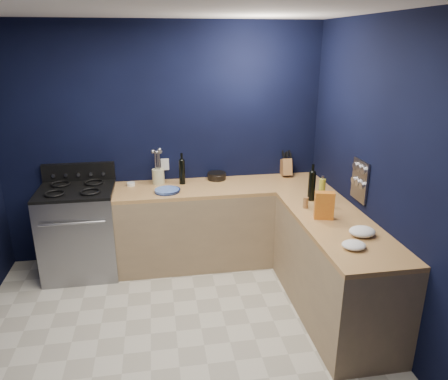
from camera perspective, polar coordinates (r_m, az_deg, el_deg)
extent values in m
cube|color=beige|center=(3.74, -6.23, -20.49)|extent=(3.50, 3.50, 0.02)
cube|color=silver|center=(2.88, -8.28, 23.71)|extent=(3.50, 3.50, 0.02)
cube|color=black|center=(4.76, -8.09, 6.06)|extent=(3.50, 0.02, 2.60)
cube|color=black|center=(3.59, 22.23, 0.32)|extent=(0.02, 3.50, 2.60)
cube|color=#947957|center=(4.78, -0.26, -4.70)|extent=(2.30, 0.63, 0.86)
cube|color=brown|center=(4.62, -0.26, 0.40)|extent=(2.30, 0.63, 0.04)
cube|color=#947957|center=(4.02, 14.50, -10.39)|extent=(0.63, 1.67, 0.86)
cube|color=brown|center=(3.82, 15.07, -4.51)|extent=(0.63, 1.67, 0.04)
cube|color=gray|center=(4.78, -18.73, -5.42)|extent=(0.76, 0.66, 0.92)
cube|color=black|center=(4.51, -19.30, -7.19)|extent=(0.59, 0.02, 0.42)
cube|color=black|center=(4.61, -19.36, -0.04)|extent=(0.76, 0.66, 0.03)
cube|color=black|center=(4.86, -18.95, 2.29)|extent=(0.76, 0.06, 0.20)
cube|color=gray|center=(4.06, 17.81, 1.21)|extent=(0.02, 0.28, 0.38)
cube|color=white|center=(4.79, -7.96, 3.44)|extent=(0.09, 0.02, 0.13)
cylinder|color=#3A56A7|center=(4.44, -7.67, -0.09)|extent=(0.30, 0.30, 0.03)
cylinder|color=white|center=(4.71, -12.41, 0.79)|extent=(0.09, 0.09, 0.03)
cylinder|color=beige|center=(4.69, -8.82, 1.81)|extent=(0.13, 0.13, 0.17)
cylinder|color=black|center=(4.64, -5.66, 2.41)|extent=(0.07, 0.07, 0.27)
cylinder|color=black|center=(4.80, -0.98, 1.90)|extent=(0.22, 0.22, 0.08)
cube|color=olive|center=(4.98, 8.32, 3.05)|extent=(0.12, 0.23, 0.24)
cylinder|color=black|center=(4.22, 11.71, 0.49)|extent=(0.08, 0.08, 0.29)
cylinder|color=gold|center=(4.12, 13.00, -0.27)|extent=(0.06, 0.06, 0.26)
cylinder|color=olive|center=(4.05, 10.93, -1.67)|extent=(0.05, 0.05, 0.11)
cylinder|color=olive|center=(3.92, 12.74, -2.66)|extent=(0.05, 0.05, 0.09)
cube|color=#A51414|center=(3.81, 13.32, -2.04)|extent=(0.18, 0.12, 0.25)
ellipsoid|color=white|center=(3.60, 18.10, -5.33)|extent=(0.22, 0.19, 0.07)
ellipsoid|color=white|center=(3.37, 17.07, -7.09)|extent=(0.20, 0.18, 0.06)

